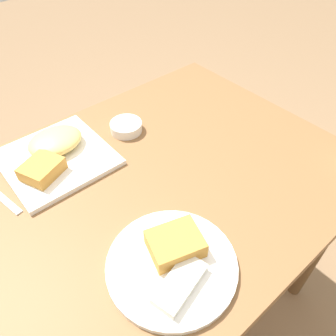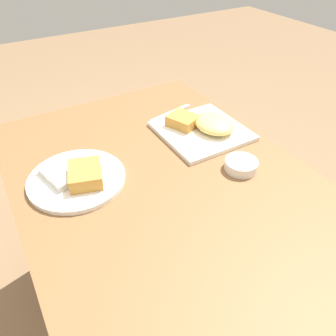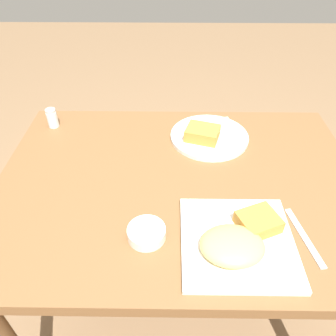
% 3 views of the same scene
% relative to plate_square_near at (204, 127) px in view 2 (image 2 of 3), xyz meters
% --- Properties ---
extents(ground_plane, '(8.00, 8.00, 0.00)m').
position_rel_plate_square_near_xyz_m(ground_plane, '(-0.13, 0.23, -0.74)').
color(ground_plane, '#846647').
extents(dining_table, '(1.08, 0.78, 0.72)m').
position_rel_plate_square_near_xyz_m(dining_table, '(-0.13, 0.23, -0.11)').
color(dining_table, brown).
rests_on(dining_table, ground_plane).
extents(plate_square_near, '(0.27, 0.27, 0.06)m').
position_rel_plate_square_near_xyz_m(plate_square_near, '(0.00, 0.00, 0.00)').
color(plate_square_near, white).
rests_on(plate_square_near, dining_table).
extents(plate_oval_far, '(0.27, 0.27, 0.05)m').
position_rel_plate_square_near_xyz_m(plate_oval_far, '(-0.03, 0.45, -0.01)').
color(plate_oval_far, white).
rests_on(plate_oval_far, dining_table).
extents(sauce_ramekin, '(0.09, 0.09, 0.03)m').
position_rel_plate_square_near_xyz_m(sauce_ramekin, '(-0.22, 0.02, -0.01)').
color(sauce_ramekin, white).
rests_on(sauce_ramekin, dining_table).
extents(butter_knife, '(0.05, 0.18, 0.00)m').
position_rel_plate_square_near_xyz_m(butter_knife, '(0.17, 0.03, -0.02)').
color(butter_knife, silver).
rests_on(butter_knife, dining_table).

